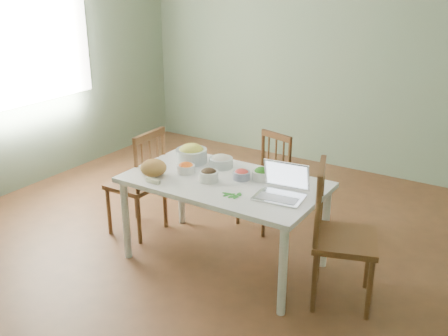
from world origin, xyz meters
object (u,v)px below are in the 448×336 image
Objects in this scene: bowl_squash at (191,153)px; laptop at (280,183)px; dining_table at (224,222)px; chair_right at (345,237)px; chair_far at (263,182)px; chair_left at (136,181)px; bread_boule at (153,168)px.

laptop is at bearing -15.62° from bowl_squash.
dining_table is 0.71m from laptop.
chair_right is at bearing -7.04° from bowl_squash.
laptop reaches higher than dining_table.
chair_right is 3.90× the size of bowl_squash.
chair_left is (-0.90, -0.71, 0.05)m from chair_far.
dining_table is 1.00m from chair_right.
chair_far is 1.07m from laptop.
dining_table is 7.45× the size of bread_boule.
laptop reaches higher than chair_far.
chair_far is at bearing 118.08° from laptop.
bowl_squash is (0.07, 0.42, 0.01)m from bread_boule.
chair_far is 1.15m from chair_left.
bowl_squash is at bearing 156.79° from dining_table.
dining_table is 0.71m from bread_boule.
chair_right is 2.99× the size of laptop.
laptop is (1.47, -0.11, 0.35)m from chair_left.
dining_table is at bearing 86.84° from chair_left.
chair_far is (-0.05, 0.74, 0.07)m from dining_table.
laptop is at bearing 81.66° from chair_right.
chair_right is at bearing 4.11° from laptop.
chair_far is at bearing 126.65° from chair_left.
chair_far is at bearing 53.68° from bowl_squash.
chair_left is (-0.95, 0.03, 0.12)m from dining_table.
bread_boule is 0.60× the size of laptop.
chair_left is 2.83× the size of laptop.
laptop is (0.51, -0.08, 0.48)m from dining_table.
laptop is (1.03, 0.15, 0.05)m from bread_boule.
chair_right reaches higher than dining_table.
chair_right reaches higher than bread_boule.
chair_far is 2.53× the size of laptop.
dining_table is at bearing 71.69° from chair_right.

